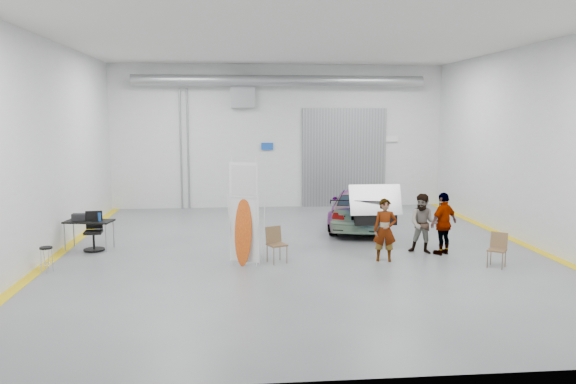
{
  "coord_description": "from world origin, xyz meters",
  "views": [
    {
      "loc": [
        -1.86,
        -15.74,
        3.89
      ],
      "look_at": [
        -0.21,
        1.67,
        1.5
      ],
      "focal_mm": 35.0,
      "sensor_mm": 36.0,
      "label": 1
    }
  ],
  "objects": [
    {
      "name": "ground",
      "position": [
        0.0,
        0.0,
        0.0
      ],
      "size": [
        16.0,
        16.0,
        0.0
      ],
      "primitive_type": "plane",
      "color": "slate",
      "rests_on": "ground"
    },
    {
      "name": "trunk_lid",
      "position": [
        2.4,
        1.01,
        1.4
      ],
      "size": [
        1.61,
        0.98,
        0.04
      ],
      "primitive_type": "cube",
      "color": "silver",
      "rests_on": "sedan_car"
    },
    {
      "name": "office_chair",
      "position": [
        -5.95,
        0.65,
        0.49
      ],
      "size": [
        0.59,
        0.59,
        1.11
      ],
      "rotation": [
        0.0,
        0.0,
        0.08
      ],
      "color": "black",
      "rests_on": "ground"
    },
    {
      "name": "shop_stool",
      "position": [
        -6.58,
        -1.58,
        0.32
      ],
      "size": [
        0.33,
        0.33,
        0.64
      ],
      "rotation": [
        0.0,
        0.0,
        -0.35
      ],
      "color": "black",
      "rests_on": "ground"
    },
    {
      "name": "folding_chair_near",
      "position": [
        -0.78,
        -1.21,
        0.3
      ],
      "size": [
        0.59,
        0.63,
        0.95
      ],
      "rotation": [
        0.0,
        0.0,
        0.41
      ],
      "color": "brown",
      "rests_on": "ground"
    },
    {
      "name": "room_shell",
      "position": [
        0.24,
        2.22,
        4.08
      ],
      "size": [
        14.02,
        16.18,
        6.01
      ],
      "color": "silver",
      "rests_on": "ground"
    },
    {
      "name": "folding_chair_far",
      "position": [
        4.82,
        -2.23,
        0.28
      ],
      "size": [
        0.58,
        0.65,
        0.89
      ],
      "rotation": [
        0.0,
        0.0,
        -0.66
      ],
      "color": "brown",
      "rests_on": "ground"
    },
    {
      "name": "work_table",
      "position": [
        -6.2,
        0.83,
        0.85
      ],
      "size": [
        1.45,
        0.91,
        1.1
      ],
      "rotation": [
        0.0,
        0.0,
        -0.19
      ],
      "color": "gray",
      "rests_on": "ground"
    },
    {
      "name": "surfboard_display",
      "position": [
        -1.56,
        -1.45,
        1.16
      ],
      "size": [
        0.76,
        0.45,
        2.86
      ],
      "rotation": [
        0.0,
        0.0,
        -0.41
      ],
      "color": "white",
      "rests_on": "ground"
    },
    {
      "name": "person_a",
      "position": [
        2.12,
        -1.31,
        0.85
      ],
      "size": [
        0.69,
        0.53,
        1.7
      ],
      "primitive_type": "imported",
      "rotation": [
        0.0,
        0.0,
        -0.23
      ],
      "color": "#92714F",
      "rests_on": "ground"
    },
    {
      "name": "person_c",
      "position": [
        3.95,
        -0.76,
        0.88
      ],
      "size": [
        1.1,
        0.89,
        1.77
      ],
      "primitive_type": "imported",
      "rotation": [
        0.0,
        0.0,
        3.68
      ],
      "color": "#9B6233",
      "rests_on": "ground"
    },
    {
      "name": "sedan_car",
      "position": [
        2.4,
        3.14,
        0.69
      ],
      "size": [
        3.07,
        5.09,
        1.38
      ],
      "primitive_type": "imported",
      "rotation": [
        0.0,
        0.0,
        2.89
      ],
      "color": "silver",
      "rests_on": "ground"
    },
    {
      "name": "person_b",
      "position": [
        3.43,
        -0.58,
        0.85
      ],
      "size": [
        1.03,
        0.93,
        1.71
      ],
      "primitive_type": "imported",
      "rotation": [
        0.0,
        0.0,
        -0.43
      ],
      "color": "slate",
      "rests_on": "ground"
    }
  ]
}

